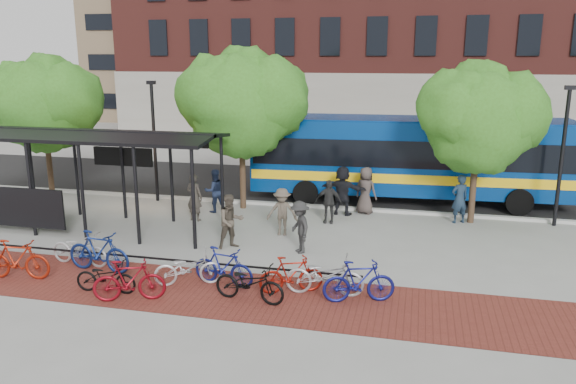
% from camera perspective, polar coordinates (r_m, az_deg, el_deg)
% --- Properties ---
extents(ground, '(160.00, 160.00, 0.00)m').
position_cam_1_polar(ground, '(19.52, 0.91, -4.66)').
color(ground, '#9E9E99').
rests_on(ground, ground).
extents(asphalt_street, '(160.00, 8.00, 0.01)m').
position_cam_1_polar(asphalt_street, '(27.10, 4.55, 0.58)').
color(asphalt_street, black).
rests_on(asphalt_street, ground).
extents(curb, '(160.00, 0.25, 0.12)m').
position_cam_1_polar(curb, '(23.26, 3.03, -1.48)').
color(curb, '#B7B7B2').
rests_on(curb, ground).
extents(brick_strip, '(24.00, 3.00, 0.01)m').
position_cam_1_polar(brick_strip, '(15.65, -10.42, -9.69)').
color(brick_strip, maroon).
rests_on(brick_strip, ground).
extents(bike_rack_rail, '(12.00, 0.05, 0.95)m').
position_cam_1_polar(bike_rack_rail, '(16.92, -13.27, -8.00)').
color(bike_rack_rail, black).
rests_on(bike_rack_rail, ground).
extents(bus_shelter, '(10.60, 3.07, 3.60)m').
position_cam_1_polar(bus_shelter, '(21.59, -21.01, 4.41)').
color(bus_shelter, black).
rests_on(bus_shelter, ground).
extents(tree_a, '(4.90, 4.00, 6.18)m').
position_cam_1_polar(tree_a, '(26.74, -23.42, 8.52)').
color(tree_a, '#382619').
rests_on(tree_a, ground).
extents(tree_b, '(5.15, 4.20, 6.47)m').
position_cam_1_polar(tree_b, '(22.57, -4.50, 9.39)').
color(tree_b, '#382619').
rests_on(tree_b, ground).
extents(tree_c, '(4.66, 3.80, 5.92)m').
position_cam_1_polar(tree_c, '(21.64, 19.04, 7.42)').
color(tree_c, '#382619').
rests_on(tree_c, ground).
extents(lamp_post_left, '(0.35, 0.20, 5.12)m').
position_cam_1_polar(lamp_post_left, '(24.54, -13.44, 5.38)').
color(lamp_post_left, black).
rests_on(lamp_post_left, ground).
extents(lamp_post_right, '(0.35, 0.20, 5.12)m').
position_cam_1_polar(lamp_post_right, '(22.53, 26.11, 3.62)').
color(lamp_post_right, black).
rests_on(lamp_post_right, ground).
extents(bus, '(13.42, 3.70, 3.59)m').
position_cam_1_polar(bus, '(24.43, 12.28, 3.77)').
color(bus, navy).
rests_on(bus, ground).
extents(bike_1, '(1.98, 0.81, 1.15)m').
position_cam_1_polar(bike_1, '(17.61, -25.85, -6.19)').
color(bike_1, '#9B210E').
rests_on(bike_1, ground).
extents(bike_2, '(2.01, 0.88, 1.02)m').
position_cam_1_polar(bike_2, '(18.03, -20.41, -5.42)').
color(bike_2, '#B8B8BB').
rests_on(bike_2, ground).
extents(bike_3, '(2.10, 0.78, 1.23)m').
position_cam_1_polar(bike_3, '(17.27, -18.69, -5.75)').
color(bike_3, navy).
rests_on(bike_3, ground).
extents(bike_4, '(1.71, 0.69, 0.88)m').
position_cam_1_polar(bike_4, '(15.81, -18.02, -8.20)').
color(bike_4, black).
rests_on(bike_4, ground).
extents(bike_5, '(1.91, 1.13, 1.11)m').
position_cam_1_polar(bike_5, '(15.08, -15.84, -8.66)').
color(bike_5, maroon).
rests_on(bike_5, ground).
extents(bike_6, '(1.96, 1.32, 0.98)m').
position_cam_1_polar(bike_6, '(15.75, -10.11, -7.60)').
color(bike_6, '#BABABC').
rests_on(bike_6, ground).
extents(bike_7, '(1.87, 0.83, 1.09)m').
position_cam_1_polar(bike_7, '(15.55, -6.57, -7.54)').
color(bike_7, navy).
rests_on(bike_7, ground).
extents(bike_8, '(2.00, 0.94, 1.01)m').
position_cam_1_polar(bike_8, '(14.54, -3.94, -9.20)').
color(bike_8, black).
rests_on(bike_8, ground).
extents(bike_9, '(1.77, 1.11, 1.03)m').
position_cam_1_polar(bike_9, '(14.99, 0.31, -8.39)').
color(bike_9, maroon).
rests_on(bike_9, ground).
extents(bike_10, '(2.12, 0.85, 1.09)m').
position_cam_1_polar(bike_10, '(14.90, 3.73, -8.45)').
color(bike_10, '#ADADB0').
rests_on(bike_10, ground).
extents(bike_11, '(1.94, 1.07, 1.12)m').
position_cam_1_polar(bike_11, '(14.56, 7.21, -9.01)').
color(bike_11, navy).
rests_on(bike_11, ground).
extents(pedestrian_1, '(0.75, 0.58, 1.82)m').
position_cam_1_polar(pedestrian_1, '(21.57, -9.49, -0.53)').
color(pedestrian_1, '#3B352F').
rests_on(pedestrian_1, ground).
extents(pedestrian_2, '(1.08, 1.05, 1.75)m').
position_cam_1_polar(pedestrian_2, '(22.63, -7.46, 0.13)').
color(pedestrian_2, '#1C2743').
rests_on(pedestrian_2, ground).
extents(pedestrian_3, '(1.14, 0.73, 1.68)m').
position_cam_1_polar(pedestrian_3, '(19.56, -0.61, -2.04)').
color(pedestrian_3, brown).
rests_on(pedestrian_3, ground).
extents(pedestrian_4, '(0.97, 0.40, 1.65)m').
position_cam_1_polar(pedestrian_4, '(21.07, 4.13, -0.97)').
color(pedestrian_4, '#2B2B2B').
rests_on(pedestrian_4, ground).
extents(pedestrian_5, '(1.88, 0.84, 1.96)m').
position_cam_1_polar(pedestrian_5, '(22.14, 5.56, 0.15)').
color(pedestrian_5, black).
rests_on(pedestrian_5, ground).
extents(pedestrian_6, '(1.08, 0.93, 1.88)m').
position_cam_1_polar(pedestrian_6, '(22.43, 7.89, 0.16)').
color(pedestrian_6, '#453A37').
rests_on(pedestrian_6, ground).
extents(pedestrian_7, '(0.81, 0.71, 1.85)m').
position_cam_1_polar(pedestrian_7, '(21.94, 17.03, -0.67)').
color(pedestrian_7, '#1B2D40').
rests_on(pedestrian_7, ground).
extents(pedestrian_8, '(1.11, 1.08, 1.80)m').
position_cam_1_polar(pedestrian_8, '(18.35, -5.82, -2.99)').
color(pedestrian_8, '#4C4438').
rests_on(pedestrian_8, ground).
extents(pedestrian_9, '(1.12, 1.26, 1.70)m').
position_cam_1_polar(pedestrian_9, '(17.85, 1.20, -3.58)').
color(pedestrian_9, '#282828').
rests_on(pedestrian_9, ground).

